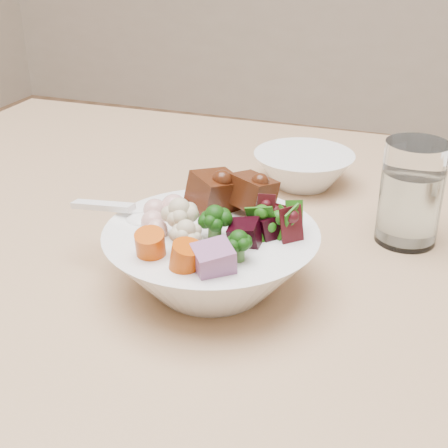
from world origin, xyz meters
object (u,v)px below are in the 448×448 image
(dining_table, at_px, (395,319))
(side_bowl, at_px, (303,169))
(food_bowl, at_px, (213,255))
(water_glass, at_px, (410,197))

(dining_table, relative_size, side_bowl, 11.39)
(dining_table, height_order, food_bowl, food_bowl)
(dining_table, bearing_deg, water_glass, 93.48)
(side_bowl, bearing_deg, food_bowl, -94.08)
(water_glass, bearing_deg, side_bowl, 141.82)
(dining_table, xyz_separation_m, water_glass, (-0.00, 0.06, 0.14))
(dining_table, height_order, water_glass, water_glass)
(dining_table, distance_m, water_glass, 0.15)
(food_bowl, bearing_deg, dining_table, 33.33)
(food_bowl, relative_size, water_glass, 1.79)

